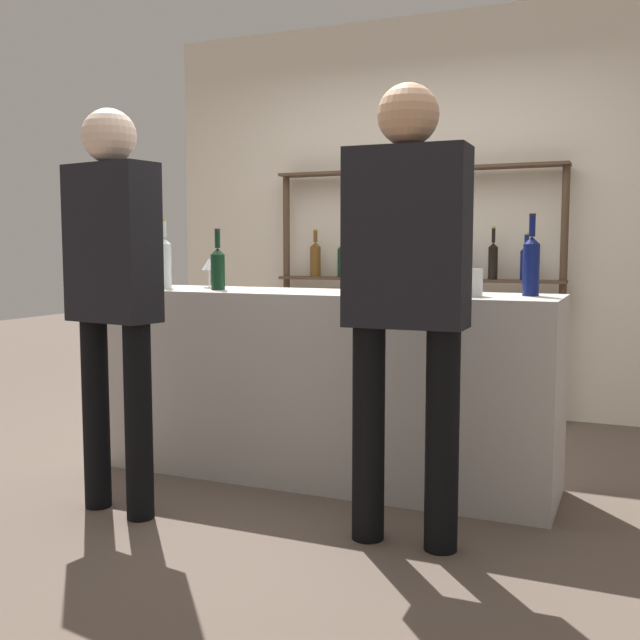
# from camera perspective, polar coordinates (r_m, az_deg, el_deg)

# --- Properties ---
(ground_plane) EXTENTS (16.00, 16.00, 0.00)m
(ground_plane) POSITION_cam_1_polar(r_m,az_deg,el_deg) (3.91, 0.00, -11.88)
(ground_plane) COLOR brown
(bar_counter) EXTENTS (2.34, 0.55, 0.95)m
(bar_counter) POSITION_cam_1_polar(r_m,az_deg,el_deg) (3.80, 0.00, -5.01)
(bar_counter) COLOR #B7B2AD
(bar_counter) RESTS_ON ground_plane
(back_wall) EXTENTS (3.94, 0.12, 2.80)m
(back_wall) POSITION_cam_1_polar(r_m,az_deg,el_deg) (5.51, 7.80, 7.86)
(back_wall) COLOR beige
(back_wall) RESTS_ON ground_plane
(back_shelf) EXTENTS (2.06, 0.18, 1.72)m
(back_shelf) POSITION_cam_1_polar(r_m,az_deg,el_deg) (5.34, 7.11, 5.10)
(back_shelf) COLOR #4C3828
(back_shelf) RESTS_ON ground_plane
(counter_bottle_0) EXTENTS (0.07, 0.07, 0.37)m
(counter_bottle_0) POSITION_cam_1_polar(r_m,az_deg,el_deg) (4.13, -11.78, 4.40)
(counter_bottle_0) COLOR silver
(counter_bottle_0) RESTS_ON bar_counter
(counter_bottle_1) EXTENTS (0.08, 0.08, 0.37)m
(counter_bottle_1) POSITION_cam_1_polar(r_m,az_deg,el_deg) (3.53, 15.80, 4.11)
(counter_bottle_1) COLOR #0F1956
(counter_bottle_1) RESTS_ON bar_counter
(counter_bottle_2) EXTENTS (0.07, 0.07, 0.32)m
(counter_bottle_2) POSITION_cam_1_polar(r_m,az_deg,el_deg) (3.93, -7.79, 4.01)
(counter_bottle_2) COLOR black
(counter_bottle_2) RESTS_ON bar_counter
(wine_glass) EXTENTS (0.08, 0.08, 0.16)m
(wine_glass) POSITION_cam_1_polar(r_m,az_deg,el_deg) (4.13, -8.45, 4.16)
(wine_glass) COLOR silver
(wine_glass) RESTS_ON bar_counter
(cork_jar) EXTENTS (0.14, 0.14, 0.12)m
(cork_jar) POSITION_cam_1_polar(r_m,az_deg,el_deg) (3.45, 11.19, 2.81)
(cork_jar) COLOR silver
(cork_jar) RESTS_ON bar_counter
(customer_right) EXTENTS (0.47, 0.23, 1.79)m
(customer_right) POSITION_cam_1_polar(r_m,az_deg,el_deg) (2.89, 6.59, 3.13)
(customer_right) COLOR black
(customer_right) RESTS_ON ground_plane
(customer_left) EXTENTS (0.45, 0.26, 1.76)m
(customer_left) POSITION_cam_1_polar(r_m,az_deg,el_deg) (3.35, -15.49, 3.22)
(customer_left) COLOR black
(customer_left) RESTS_ON ground_plane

